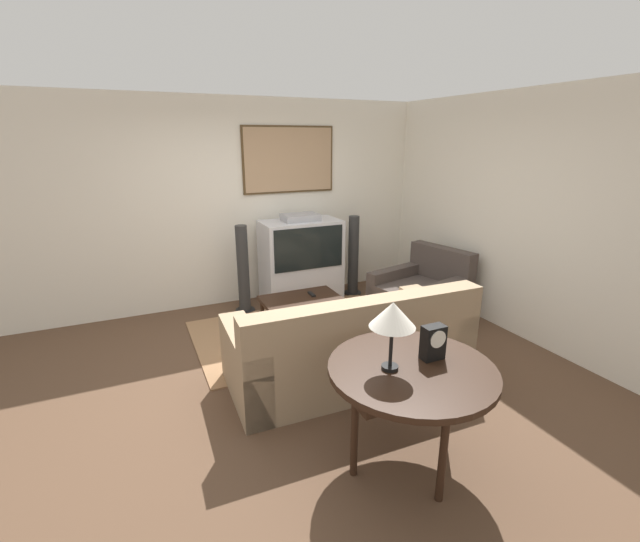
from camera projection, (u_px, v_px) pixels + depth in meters
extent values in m
plane|color=brown|center=(298.00, 369.00, 4.24)|extent=(12.00, 12.00, 0.00)
cube|color=silver|center=(238.00, 204.00, 5.69)|extent=(12.00, 0.06, 2.70)
cube|color=#4C381E|center=(289.00, 160.00, 5.77)|extent=(1.29, 0.03, 0.88)
cube|color=tan|center=(289.00, 160.00, 5.75)|extent=(1.24, 0.01, 0.83)
cube|color=silver|center=(511.00, 215.00, 4.88)|extent=(0.06, 12.00, 2.70)
cube|color=#99704C|center=(301.00, 331.00, 5.05)|extent=(2.42, 1.63, 0.01)
cube|color=silver|center=(301.00, 284.00, 5.92)|extent=(1.05, 0.57, 0.51)
cube|color=silver|center=(301.00, 244.00, 5.75)|extent=(1.05, 0.57, 0.63)
cube|color=black|center=(309.00, 249.00, 5.50)|extent=(0.95, 0.01, 0.55)
cube|color=#9E9EA3|center=(300.00, 217.00, 5.64)|extent=(0.47, 0.32, 0.09)
cube|color=#9E8466|center=(347.00, 354.00, 4.05)|extent=(2.23, 1.04, 0.47)
cube|color=#9E8466|center=(368.00, 325.00, 3.58)|extent=(2.21, 0.29, 0.44)
cube|color=#9E8466|center=(433.00, 329.00, 4.39)|extent=(0.27, 0.98, 0.63)
cube|color=#9E8466|center=(245.00, 367.00, 3.66)|extent=(0.27, 0.98, 0.63)
cube|color=#715F49|center=(409.00, 316.00, 3.89)|extent=(0.36, 0.13, 0.34)
cube|color=#715F49|center=(308.00, 334.00, 3.53)|extent=(0.36, 0.13, 0.34)
cube|color=#473D38|center=(419.00, 300.00, 5.46)|extent=(1.17, 1.12, 0.42)
cube|color=#473D38|center=(442.00, 263.00, 5.56)|extent=(0.37, 0.95, 0.43)
cube|color=#473D38|center=(397.00, 287.00, 5.73)|extent=(1.00, 0.37, 0.56)
cube|color=#473D38|center=(444.00, 304.00, 5.14)|extent=(1.00, 0.37, 0.56)
cube|color=black|center=(301.00, 299.00, 4.98)|extent=(0.91, 0.53, 0.04)
cylinder|color=black|center=(274.00, 329.00, 4.69)|extent=(0.04, 0.04, 0.38)
cylinder|color=black|center=(340.00, 316.00, 5.01)|extent=(0.04, 0.04, 0.38)
cylinder|color=black|center=(262.00, 314.00, 5.07)|extent=(0.04, 0.04, 0.38)
cylinder|color=black|center=(324.00, 304.00, 5.39)|extent=(0.04, 0.04, 0.38)
cylinder|color=black|center=(412.00, 369.00, 2.80)|extent=(1.11, 1.11, 0.04)
cube|color=black|center=(411.00, 378.00, 2.82)|extent=(0.94, 0.44, 0.08)
cylinder|color=black|center=(354.00, 429.00, 2.81)|extent=(0.05, 0.05, 0.72)
cylinder|color=black|center=(448.00, 401.00, 3.11)|extent=(0.05, 0.05, 0.72)
cylinder|color=black|center=(443.00, 452.00, 2.60)|extent=(0.05, 0.05, 0.72)
cylinder|color=black|center=(390.00, 367.00, 2.76)|extent=(0.11, 0.11, 0.02)
cylinder|color=black|center=(392.00, 337.00, 2.70)|extent=(0.02, 0.02, 0.40)
cone|color=white|center=(393.00, 315.00, 2.65)|extent=(0.29, 0.29, 0.16)
cube|color=black|center=(433.00, 342.00, 2.86)|extent=(0.16, 0.09, 0.24)
cylinder|color=white|center=(438.00, 339.00, 2.81)|extent=(0.12, 0.01, 0.12)
cube|color=black|center=(312.00, 294.00, 5.05)|extent=(0.05, 0.16, 0.02)
cylinder|color=black|center=(245.00, 310.00, 5.67)|extent=(0.26, 0.26, 0.02)
cylinder|color=#2D2D2D|center=(243.00, 269.00, 5.50)|extent=(0.15, 0.15, 1.15)
cylinder|color=black|center=(352.00, 292.00, 6.30)|extent=(0.26, 0.26, 0.02)
cylinder|color=#2D2D2D|center=(353.00, 256.00, 6.14)|extent=(0.15, 0.15, 1.15)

